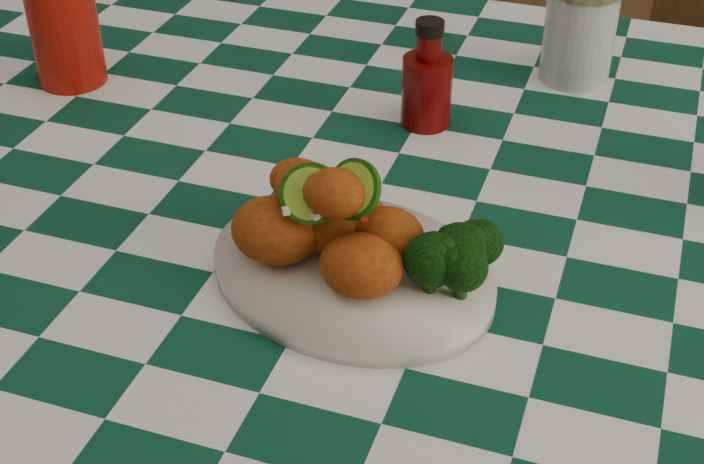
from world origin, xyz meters
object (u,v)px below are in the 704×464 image
(ketchup_bottle, at_px, (428,74))
(wooden_chair_left, at_px, (291,74))
(plate, at_px, (352,273))
(red_tumbler, at_px, (64,26))
(mason_jar, at_px, (579,31))
(fried_chicken_pile, at_px, (339,218))
(dining_table, at_px, (376,439))

(ketchup_bottle, height_order, wooden_chair_left, wooden_chair_left)
(plate, xyz_separation_m, wooden_chair_left, (-0.44, 0.92, -0.31))
(plate, height_order, ketchup_bottle, ketchup_bottle)
(red_tumbler, height_order, ketchup_bottle, red_tumbler)
(red_tumbler, bearing_deg, wooden_chair_left, 88.40)
(red_tumbler, xyz_separation_m, mason_jar, (0.59, 0.21, -0.01))
(red_tumbler, distance_m, wooden_chair_left, 0.75)
(fried_chicken_pile, xyz_separation_m, ketchup_bottle, (-0.00, 0.30, -0.00))
(dining_table, bearing_deg, ketchup_bottle, 86.30)
(plate, bearing_deg, red_tumbler, 149.93)
(wooden_chair_left, bearing_deg, dining_table, -61.39)
(dining_table, bearing_deg, plate, -81.86)
(plate, bearing_deg, dining_table, 98.14)
(fried_chicken_pile, distance_m, ketchup_bottle, 0.30)
(fried_chicken_pile, relative_size, mason_jar, 1.24)
(red_tumbler, xyz_separation_m, ketchup_bottle, (0.44, 0.04, -0.01))
(fried_chicken_pile, height_order, red_tumbler, red_tumbler)
(dining_table, relative_size, wooden_chair_left, 1.71)
(mason_jar, bearing_deg, plate, -105.38)
(dining_table, height_order, plate, plate)
(plate, distance_m, ketchup_bottle, 0.31)
(dining_table, xyz_separation_m, plate, (0.02, -0.16, 0.40))
(ketchup_bottle, bearing_deg, dining_table, -93.70)
(plate, relative_size, fried_chicken_pile, 1.75)
(mason_jar, bearing_deg, wooden_chair_left, 141.97)
(ketchup_bottle, relative_size, wooden_chair_left, 0.13)
(plate, height_order, wooden_chair_left, wooden_chair_left)
(red_tumbler, height_order, wooden_chair_left, wooden_chair_left)
(mason_jar, bearing_deg, red_tumbler, -160.43)
(ketchup_bottle, bearing_deg, wooden_chair_left, 124.62)
(fried_chicken_pile, distance_m, red_tumbler, 0.52)
(dining_table, bearing_deg, fried_chicken_pile, -85.93)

